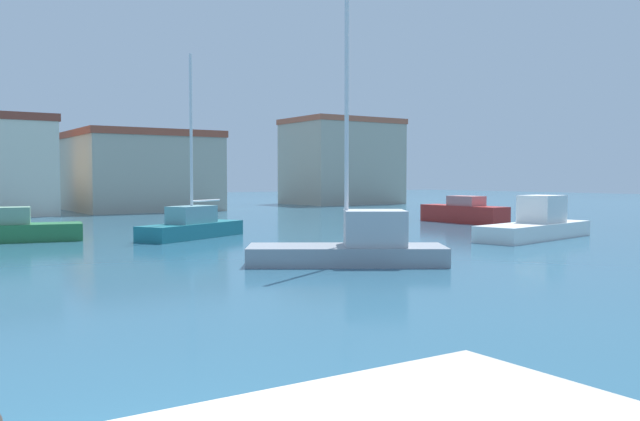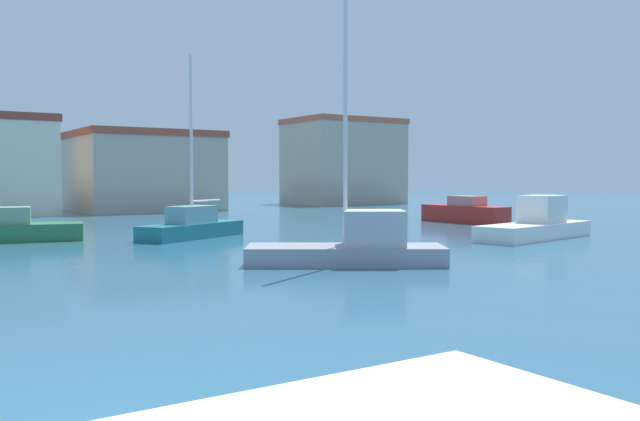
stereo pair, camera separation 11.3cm
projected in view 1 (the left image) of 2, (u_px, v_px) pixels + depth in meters
name	position (u px, v px, depth m)	size (l,w,h in m)	color
water	(324.00, 233.00, 30.32)	(160.00, 160.00, 0.00)	#285670
sailboat_teal_mid_harbor	(192.00, 225.00, 27.74)	(5.29, 3.74, 7.51)	#1E707A
motorboat_white_far_right	(536.00, 225.00, 27.52)	(6.71, 3.05, 1.76)	white
sailboat_grey_center_channel	(355.00, 244.00, 19.39)	(5.79, 4.68, 8.66)	gray
motorboat_red_outer_mooring	(464.00, 212.00, 37.21)	(1.48, 5.44, 1.48)	#B22823
motorboat_green_distant_east	(7.00, 230.00, 26.12)	(5.68, 2.61, 1.35)	#28703D
warehouse_block	(141.00, 171.00, 51.37)	(10.00, 9.65, 5.95)	#B2A893
waterfront_apartments	(342.00, 162.00, 64.21)	(9.89, 7.68, 8.01)	#B2A893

